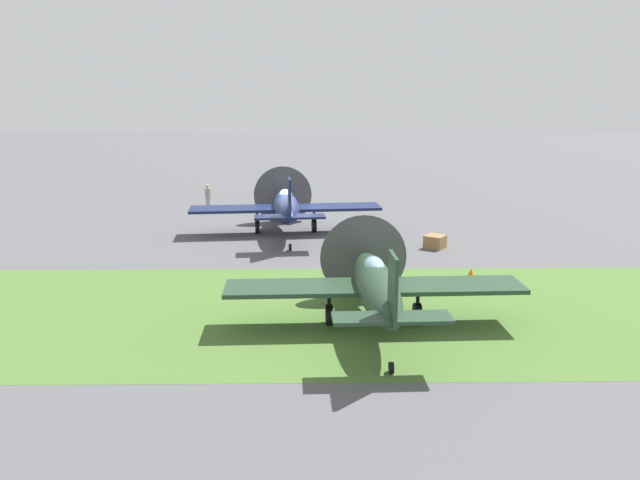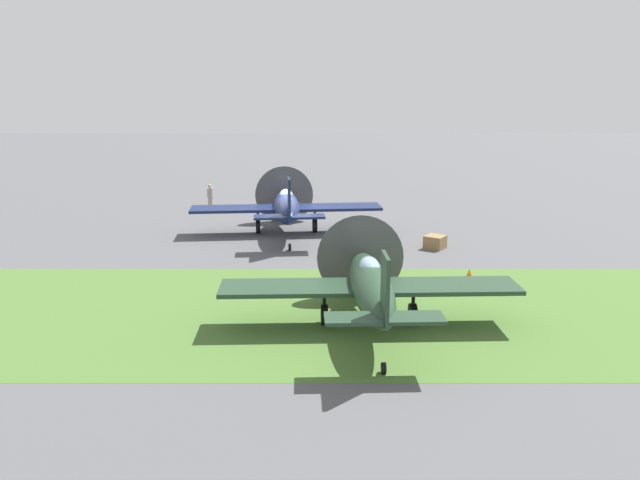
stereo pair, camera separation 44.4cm
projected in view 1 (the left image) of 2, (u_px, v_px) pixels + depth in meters
ground_plane at (288, 235)px, 34.04m from camera, size 160.00×160.00×0.00m
grass_verge at (276, 313)px, 22.20m from camera, size 120.00×11.00×0.01m
airplane_lead at (286, 206)px, 33.80m from camera, size 10.39×8.22×3.69m
airplane_wingman at (375, 285)px, 20.48m from camera, size 9.88×7.84×3.53m
ground_crew_chief at (208, 197)px, 40.38m from camera, size 0.38×0.60×1.73m
supply_crate at (435, 242)px, 31.14m from camera, size 1.25×1.25×0.64m
runway_marker_cone at (471, 273)px, 26.17m from camera, size 0.36×0.36×0.44m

